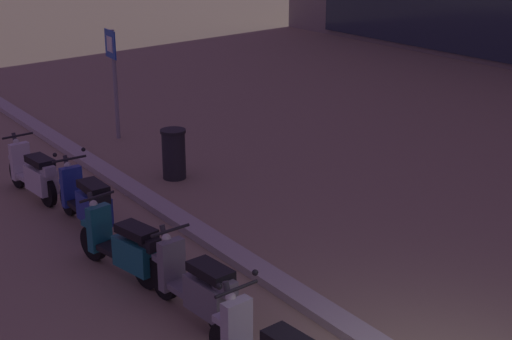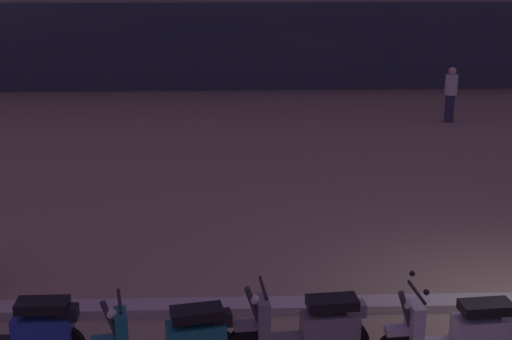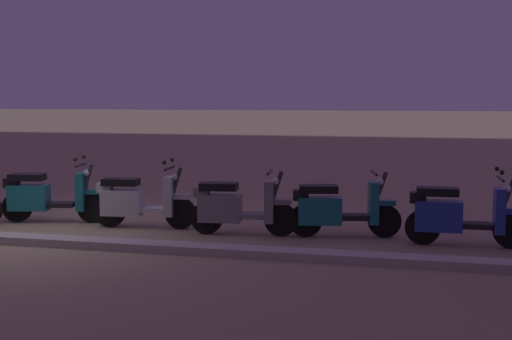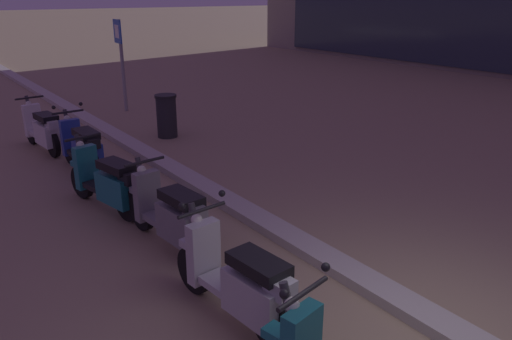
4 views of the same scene
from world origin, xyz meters
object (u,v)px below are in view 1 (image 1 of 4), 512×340
crossing_sign (114,71)px  litter_bin (174,154)px  scooter_white_mid_front (35,174)px  scooter_blue_lead_nearest (87,202)px  scooter_grey_gap_after_mid (198,287)px  scooter_teal_last_in_row (125,246)px

crossing_sign → litter_bin: (3.03, -0.25, -1.02)m
scooter_white_mid_front → crossing_sign: 3.91m
scooter_blue_lead_nearest → crossing_sign: crossing_sign is taller
scooter_grey_gap_after_mid → scooter_teal_last_in_row: bearing=-172.5°
scooter_white_mid_front → litter_bin: scooter_white_mid_front is taller
crossing_sign → litter_bin: 3.21m
scooter_blue_lead_nearest → litter_bin: (-1.35, 2.30, 0.02)m
scooter_white_mid_front → crossing_sign: bearing=132.9°
scooter_white_mid_front → scooter_blue_lead_nearest: scooter_blue_lead_nearest is taller
scooter_grey_gap_after_mid → crossing_sign: bearing=161.7°
scooter_white_mid_front → crossing_sign: (-2.56, 2.76, 1.06)m
scooter_white_mid_front → scooter_grey_gap_after_mid: same height
scooter_blue_lead_nearest → crossing_sign: (-4.38, 2.55, 1.04)m
scooter_teal_last_in_row → scooter_grey_gap_after_mid: 1.60m
crossing_sign → scooter_white_mid_front: bearing=-47.1°
scooter_white_mid_front → scooter_grey_gap_after_mid: bearing=2.1°
scooter_blue_lead_nearest → scooter_teal_last_in_row: size_ratio=1.02×
scooter_teal_last_in_row → crossing_sign: size_ratio=0.73×
scooter_grey_gap_after_mid → litter_bin: size_ratio=1.81×
scooter_grey_gap_after_mid → scooter_blue_lead_nearest: bearing=179.8°
scooter_teal_last_in_row → scooter_grey_gap_after_mid: same height
scooter_teal_last_in_row → litter_bin: scooter_teal_last_in_row is taller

